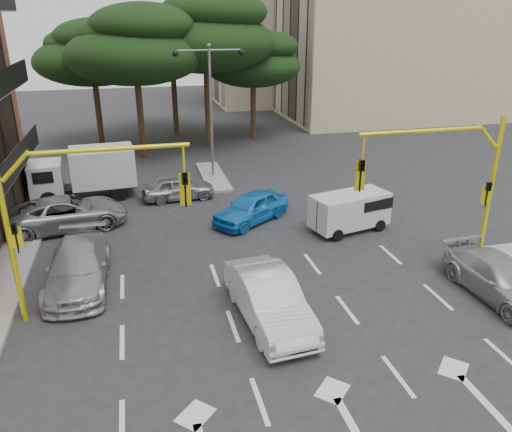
{
  "coord_description": "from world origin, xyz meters",
  "views": [
    {
      "loc": [
        -4.57,
        -13.47,
        9.38
      ],
      "look_at": [
        0.08,
        5.26,
        1.6
      ],
      "focal_mm": 35.0,
      "sensor_mm": 36.0,
      "label": 1
    }
  ],
  "objects_px": {
    "car_silver_wagon": "(78,267)",
    "car_silver_cross_b": "(178,188)",
    "signal_mast_right": "(453,175)",
    "car_silver_cross_a": "(67,213)",
    "car_silver_parked": "(500,279)",
    "car_white_hatch": "(269,299)",
    "signal_mast_left": "(66,206)",
    "van_white": "(349,212)",
    "box_truck_a": "(84,174)",
    "street_lamp_center": "(210,88)",
    "car_blue_compact": "(251,207)"
  },
  "relations": [
    {
      "from": "signal_mast_right",
      "to": "car_silver_cross_b",
      "type": "xyz_separation_m",
      "value": [
        -9.28,
        10.57,
        -3.22
      ]
    },
    {
      "from": "van_white",
      "to": "box_truck_a",
      "type": "bearing_deg",
      "value": -135.39
    },
    {
      "from": "signal_mast_right",
      "to": "car_silver_wagon",
      "type": "distance_m",
      "value": 14.3
    },
    {
      "from": "car_silver_cross_b",
      "to": "car_silver_parked",
      "type": "relative_size",
      "value": 0.8
    },
    {
      "from": "car_silver_parked",
      "to": "car_silver_cross_b",
      "type": "bearing_deg",
      "value": 125.79
    },
    {
      "from": "signal_mast_right",
      "to": "car_blue_compact",
      "type": "distance_m",
      "value": 9.51
    },
    {
      "from": "car_white_hatch",
      "to": "car_silver_cross_a",
      "type": "relative_size",
      "value": 0.89
    },
    {
      "from": "signal_mast_right",
      "to": "car_white_hatch",
      "type": "relative_size",
      "value": 1.22
    },
    {
      "from": "street_lamp_center",
      "to": "car_silver_wagon",
      "type": "xyz_separation_m",
      "value": [
        -7.01,
        -12.0,
        -4.67
      ]
    },
    {
      "from": "car_white_hatch",
      "to": "car_silver_cross_a",
      "type": "bearing_deg",
      "value": 121.39
    },
    {
      "from": "street_lamp_center",
      "to": "van_white",
      "type": "bearing_deg",
      "value": -63.32
    },
    {
      "from": "car_white_hatch",
      "to": "box_truck_a",
      "type": "relative_size",
      "value": 0.88
    },
    {
      "from": "car_silver_wagon",
      "to": "box_truck_a",
      "type": "bearing_deg",
      "value": 93.69
    },
    {
      "from": "signal_mast_left",
      "to": "signal_mast_right",
      "type": "bearing_deg",
      "value": 0.0
    },
    {
      "from": "signal_mast_left",
      "to": "car_blue_compact",
      "type": "bearing_deg",
      "value": 41.18
    },
    {
      "from": "street_lamp_center",
      "to": "car_silver_cross_a",
      "type": "relative_size",
      "value": 1.4
    },
    {
      "from": "street_lamp_center",
      "to": "car_silver_cross_a",
      "type": "bearing_deg",
      "value": -142.02
    },
    {
      "from": "car_silver_cross_b",
      "to": "car_white_hatch",
      "type": "bearing_deg",
      "value": -175.75
    },
    {
      "from": "car_blue_compact",
      "to": "box_truck_a",
      "type": "bearing_deg",
      "value": -159.81
    },
    {
      "from": "signal_mast_right",
      "to": "car_silver_cross_a",
      "type": "height_order",
      "value": "signal_mast_right"
    },
    {
      "from": "signal_mast_right",
      "to": "car_silver_cross_a",
      "type": "distance_m",
      "value": 16.98
    },
    {
      "from": "signal_mast_left",
      "to": "van_white",
      "type": "relative_size",
      "value": 1.65
    },
    {
      "from": "car_silver_wagon",
      "to": "car_silver_cross_b",
      "type": "bearing_deg",
      "value": 63.76
    },
    {
      "from": "street_lamp_center",
      "to": "car_silver_cross_b",
      "type": "relative_size",
      "value": 2.0
    },
    {
      "from": "car_silver_cross_a",
      "to": "car_silver_parked",
      "type": "relative_size",
      "value": 1.14
    },
    {
      "from": "van_white",
      "to": "box_truck_a",
      "type": "height_order",
      "value": "box_truck_a"
    },
    {
      "from": "signal_mast_right",
      "to": "car_silver_wagon",
      "type": "height_order",
      "value": "signal_mast_right"
    },
    {
      "from": "car_silver_wagon",
      "to": "van_white",
      "type": "distance_m",
      "value": 12.08
    },
    {
      "from": "street_lamp_center",
      "to": "car_blue_compact",
      "type": "xyz_separation_m",
      "value": [
        0.65,
        -7.49,
        -4.7
      ]
    },
    {
      "from": "street_lamp_center",
      "to": "signal_mast_right",
      "type": "bearing_deg",
      "value": -64.09
    },
    {
      "from": "car_white_hatch",
      "to": "car_silver_parked",
      "type": "bearing_deg",
      "value": -8.53
    },
    {
      "from": "car_white_hatch",
      "to": "box_truck_a",
      "type": "bearing_deg",
      "value": 110.27
    },
    {
      "from": "van_white",
      "to": "car_white_hatch",
      "type": "bearing_deg",
      "value": -54.99
    },
    {
      "from": "signal_mast_left",
      "to": "car_silver_cross_b",
      "type": "xyz_separation_m",
      "value": [
        4.32,
        10.57,
        -3.22
      ]
    },
    {
      "from": "car_silver_wagon",
      "to": "street_lamp_center",
      "type": "bearing_deg",
      "value": 61.35
    },
    {
      "from": "van_white",
      "to": "street_lamp_center",
      "type": "bearing_deg",
      "value": -166.72
    },
    {
      "from": "van_white",
      "to": "car_silver_parked",
      "type": "bearing_deg",
      "value": 8.62
    },
    {
      "from": "van_white",
      "to": "box_truck_a",
      "type": "relative_size",
      "value": 0.65
    },
    {
      "from": "street_lamp_center",
      "to": "car_white_hatch",
      "type": "distance_m",
      "value": 16.62
    },
    {
      "from": "street_lamp_center",
      "to": "car_white_hatch",
      "type": "xyz_separation_m",
      "value": [
        -0.78,
        -15.95,
        -4.62
      ]
    },
    {
      "from": "signal_mast_left",
      "to": "car_silver_cross_a",
      "type": "bearing_deg",
      "value": 98.41
    },
    {
      "from": "car_silver_cross_b",
      "to": "van_white",
      "type": "bearing_deg",
      "value": -133.73
    },
    {
      "from": "car_silver_wagon",
      "to": "car_silver_parked",
      "type": "distance_m",
      "value": 15.27
    },
    {
      "from": "box_truck_a",
      "to": "car_silver_cross_a",
      "type": "bearing_deg",
      "value": 167.8
    },
    {
      "from": "car_silver_cross_a",
      "to": "street_lamp_center",
      "type": "bearing_deg",
      "value": -62.57
    },
    {
      "from": "car_silver_cross_a",
      "to": "car_silver_cross_b",
      "type": "distance_m",
      "value": 6.14
    },
    {
      "from": "van_white",
      "to": "box_truck_a",
      "type": "xyz_separation_m",
      "value": [
        -12.2,
        7.62,
        0.46
      ]
    },
    {
      "from": "signal_mast_left",
      "to": "car_silver_wagon",
      "type": "bearing_deg",
      "value": 95.84
    },
    {
      "from": "signal_mast_right",
      "to": "car_blue_compact",
      "type": "bearing_deg",
      "value": 133.36
    },
    {
      "from": "car_silver_parked",
      "to": "van_white",
      "type": "bearing_deg",
      "value": 110.07
    }
  ]
}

